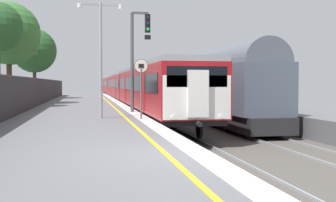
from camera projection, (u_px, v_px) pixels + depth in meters
ground at (290, 175)px, 9.97m from camera, size 17.40×110.00×1.21m
commuter_train_at_platform at (125, 86)px, 47.44m from camera, size 2.83×64.23×3.81m
freight_train_adjacent_track at (175, 84)px, 39.92m from camera, size 2.60×43.52×4.66m
signal_gantry at (137, 50)px, 22.92m from camera, size 1.10×0.24×5.44m
speed_limit_sign at (141, 81)px, 18.30m from camera, size 0.59×0.08×2.61m
platform_lamp_mid at (101, 49)px, 18.80m from camera, size 2.00×0.20×5.16m
background_tree_centre at (9, 36)px, 31.83m from camera, size 4.70×4.70×7.67m
background_tree_right at (34, 52)px, 43.38m from camera, size 4.52×4.52×7.18m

